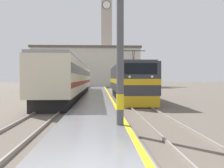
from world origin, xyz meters
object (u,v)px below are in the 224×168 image
(locomotive_train, at_px, (128,81))
(clock_tower, at_px, (106,35))
(passenger_train, at_px, (73,79))
(catenary_mast, at_px, (122,33))

(locomotive_train, relative_size, clock_tower, 0.57)
(passenger_train, height_order, clock_tower, clock_tower)
(passenger_train, bearing_deg, clock_tower, 83.80)
(locomotive_train, xyz_separation_m, passenger_train, (-6.03, 4.34, 0.24))
(locomotive_train, bearing_deg, clock_tower, 90.90)
(passenger_train, xyz_separation_m, catenary_mast, (4.01, -20.53, 1.84))
(catenary_mast, height_order, clock_tower, clock_tower)
(locomotive_train, bearing_deg, catenary_mast, -97.13)
(catenary_mast, xyz_separation_m, clock_tower, (1.20, 68.50, 11.13))
(clock_tower, bearing_deg, passenger_train, -96.20)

